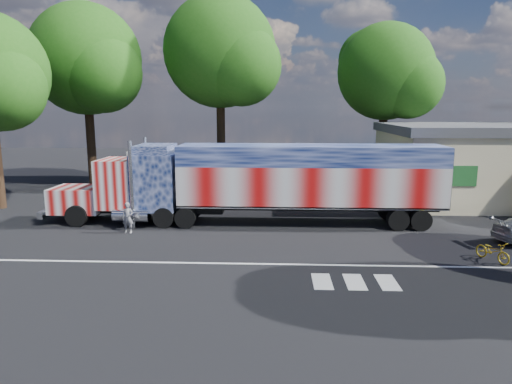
{
  "coord_description": "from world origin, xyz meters",
  "views": [
    {
      "loc": [
        1.06,
        -20.9,
        6.37
      ],
      "look_at": [
        0.0,
        3.0,
        1.9
      ],
      "focal_mm": 32.0,
      "sensor_mm": 36.0,
      "label": 1
    }
  ],
  "objects_px": {
    "bicycle": "(493,251)",
    "tree_n_mid": "(222,52)",
    "tree_ne_a": "(387,73)",
    "tree_nw_a": "(87,60)",
    "semi_truck": "(260,181)",
    "woman": "(128,218)",
    "coach_bus": "(223,176)"
  },
  "relations": [
    {
      "from": "tree_n_mid",
      "to": "bicycle",
      "type": "bearing_deg",
      "value": -55.12
    },
    {
      "from": "tree_n_mid",
      "to": "tree_ne_a",
      "type": "bearing_deg",
      "value": 3.71
    },
    {
      "from": "semi_truck",
      "to": "tree_ne_a",
      "type": "xyz_separation_m",
      "value": [
        9.95,
        14.41,
        6.76
      ]
    },
    {
      "from": "bicycle",
      "to": "tree_n_mid",
      "type": "bearing_deg",
      "value": 99.18
    },
    {
      "from": "tree_ne_a",
      "to": "tree_nw_a",
      "type": "distance_m",
      "value": 24.29
    },
    {
      "from": "tree_ne_a",
      "to": "tree_nw_a",
      "type": "bearing_deg",
      "value": -174.76
    },
    {
      "from": "bicycle",
      "to": "tree_nw_a",
      "type": "relative_size",
      "value": 0.11
    },
    {
      "from": "woman",
      "to": "bicycle",
      "type": "height_order",
      "value": "woman"
    },
    {
      "from": "woman",
      "to": "semi_truck",
      "type": "bearing_deg",
      "value": 24.41
    },
    {
      "from": "bicycle",
      "to": "coach_bus",
      "type": "bearing_deg",
      "value": 112.28
    },
    {
      "from": "woman",
      "to": "tree_nw_a",
      "type": "xyz_separation_m",
      "value": [
        -7.51,
        14.51,
        9.23
      ]
    },
    {
      "from": "coach_bus",
      "to": "tree_nw_a",
      "type": "bearing_deg",
      "value": 149.66
    },
    {
      "from": "woman",
      "to": "tree_ne_a",
      "type": "height_order",
      "value": "tree_ne_a"
    },
    {
      "from": "tree_nw_a",
      "to": "semi_truck",
      "type": "bearing_deg",
      "value": -40.62
    },
    {
      "from": "coach_bus",
      "to": "bicycle",
      "type": "relative_size",
      "value": 7.4
    },
    {
      "from": "semi_truck",
      "to": "tree_n_mid",
      "type": "height_order",
      "value": "tree_n_mid"
    },
    {
      "from": "tree_n_mid",
      "to": "tree_nw_a",
      "type": "relative_size",
      "value": 1.06
    },
    {
      "from": "bicycle",
      "to": "tree_ne_a",
      "type": "distance_m",
      "value": 22.15
    },
    {
      "from": "bicycle",
      "to": "tree_ne_a",
      "type": "height_order",
      "value": "tree_ne_a"
    },
    {
      "from": "semi_truck",
      "to": "tree_ne_a",
      "type": "relative_size",
      "value": 1.66
    },
    {
      "from": "semi_truck",
      "to": "tree_nw_a",
      "type": "xyz_separation_m",
      "value": [
        -14.22,
        12.2,
        7.63
      ]
    },
    {
      "from": "tree_ne_a",
      "to": "semi_truck",
      "type": "bearing_deg",
      "value": -124.62
    },
    {
      "from": "semi_truck",
      "to": "tree_nw_a",
      "type": "height_order",
      "value": "tree_nw_a"
    },
    {
      "from": "semi_truck",
      "to": "woman",
      "type": "height_order",
      "value": "semi_truck"
    },
    {
      "from": "tree_nw_a",
      "to": "tree_ne_a",
      "type": "bearing_deg",
      "value": 5.24
    },
    {
      "from": "tree_n_mid",
      "to": "woman",
      "type": "bearing_deg",
      "value": -101.01
    },
    {
      "from": "bicycle",
      "to": "tree_n_mid",
      "type": "height_order",
      "value": "tree_n_mid"
    },
    {
      "from": "coach_bus",
      "to": "tree_nw_a",
      "type": "xyz_separation_m",
      "value": [
        -11.52,
        6.74,
        8.2
      ]
    },
    {
      "from": "coach_bus",
      "to": "tree_nw_a",
      "type": "relative_size",
      "value": 0.84
    },
    {
      "from": "semi_truck",
      "to": "woman",
      "type": "bearing_deg",
      "value": -160.94
    },
    {
      "from": "bicycle",
      "to": "tree_nw_a",
      "type": "bearing_deg",
      "value": 117.41
    },
    {
      "from": "semi_truck",
      "to": "tree_n_mid",
      "type": "relative_size",
      "value": 1.42
    }
  ]
}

